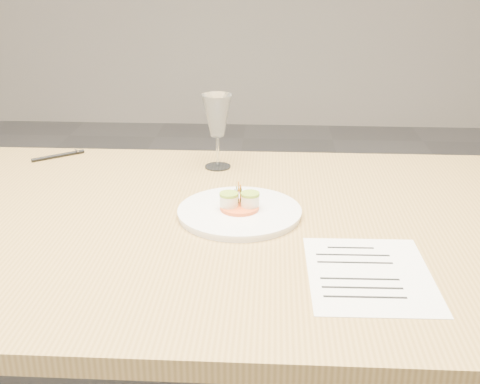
# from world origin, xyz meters

# --- Properties ---
(dining_table) EXTENTS (2.40, 1.00, 0.75)m
(dining_table) POSITION_xyz_m (0.00, 0.00, 0.68)
(dining_table) COLOR tan
(dining_table) RESTS_ON ground
(dinner_plate) EXTENTS (0.28, 0.28, 0.07)m
(dinner_plate) POSITION_xyz_m (0.15, 0.03, 0.76)
(dinner_plate) COLOR white
(dinner_plate) RESTS_ON dining_table
(recipe_sheet) EXTENTS (0.24, 0.30, 0.00)m
(recipe_sheet) POSITION_xyz_m (0.40, -0.23, 0.75)
(recipe_sheet) COLOR white
(recipe_sheet) RESTS_ON dining_table
(ballpoint_pen) EXTENTS (0.13, 0.10, 0.01)m
(ballpoint_pen) POSITION_xyz_m (-0.41, 0.41, 0.76)
(ballpoint_pen) COLOR black
(ballpoint_pen) RESTS_ON dining_table
(wine_glass_1) EXTENTS (0.08, 0.08, 0.21)m
(wine_glass_1) POSITION_xyz_m (0.07, 0.35, 0.89)
(wine_glass_1) COLOR white
(wine_glass_1) RESTS_ON dining_table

